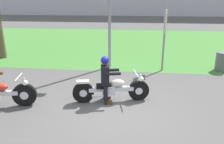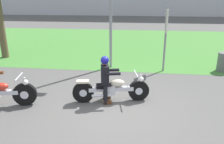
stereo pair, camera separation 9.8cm
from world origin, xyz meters
name	(u,v)px [view 2 (the right image)]	position (x,y,z in m)	size (l,w,h in m)	color
ground	(114,109)	(0.00, 0.00, 0.00)	(120.00, 120.00, 0.00)	#565451
grass_verge	(130,43)	(0.00, 9.27, 0.00)	(60.00, 12.00, 0.01)	#478438
motorcycle_lead	(111,89)	(-0.14, 0.52, 0.38)	(2.24, 0.78, 0.87)	black
rider_lead	(106,76)	(-0.31, 0.48, 0.81)	(0.61, 0.54, 1.39)	black
trash_can	(224,62)	(4.14, 3.90, 0.39)	(0.55, 0.55, 0.78)	#595E5B
sign_banner	(166,30)	(1.65, 3.62, 1.72)	(0.08, 0.60, 2.60)	gray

